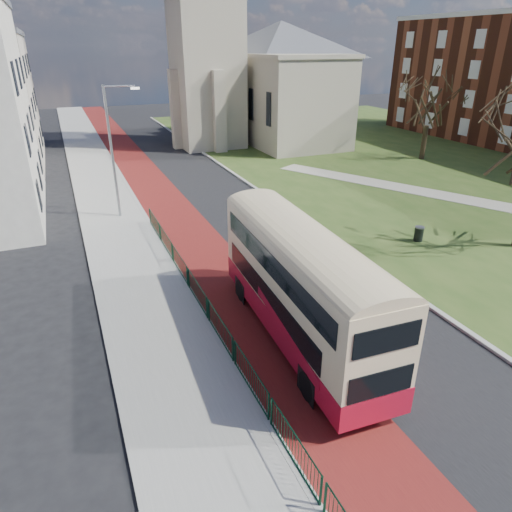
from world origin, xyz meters
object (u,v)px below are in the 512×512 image
winter_tree_far (431,98)px  litter_bin (419,234)px  streetlamp (114,146)px  bus (300,281)px

winter_tree_far → litter_bin: size_ratio=9.57×
streetlamp → litter_bin: streetlamp is taller
winter_tree_far → streetlamp: bearing=-169.3°
bus → winter_tree_far: size_ratio=1.27×
bus → litter_bin: 12.31m
streetlamp → bus: streetlamp is taller
winter_tree_far → litter_bin: bearing=-131.7°
streetlamp → bus: (4.22, -16.49, -2.14)m
bus → winter_tree_far: (25.28, 22.08, 3.25)m
streetlamp → winter_tree_far: size_ratio=0.98×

